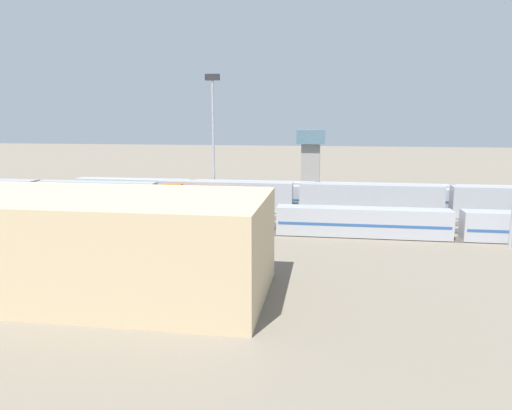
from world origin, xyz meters
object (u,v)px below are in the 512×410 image
at_px(light_mast_0, 213,119).
at_px(train_on_track_0, 317,193).
at_px(train_on_track_4, 94,203).
at_px(control_tower, 311,155).
at_px(train_on_track_1, 222,195).
at_px(train_on_track_5, 188,217).
at_px(train_on_track_2, 370,199).
at_px(train_on_track_3, 188,203).

bearing_deg(light_mast_0, train_on_track_0, 172.72).
distance_m(train_on_track_4, control_tower, 48.71).
xyz_separation_m(train_on_track_1, train_on_track_5, (0.40, 20.00, -0.01)).
bearing_deg(light_mast_0, train_on_track_4, 58.50).
distance_m(train_on_track_2, train_on_track_5, 30.36).
height_order(train_on_track_4, train_on_track_5, train_on_track_4).
xyz_separation_m(train_on_track_0, light_mast_0, (20.47, -2.61, 13.58)).
bearing_deg(train_on_track_4, control_tower, -131.96).
xyz_separation_m(train_on_track_1, train_on_track_0, (-17.18, -5.00, 0.01)).
xyz_separation_m(train_on_track_2, train_on_track_1, (25.99, -5.00, -0.61)).
bearing_deg(light_mast_0, train_on_track_3, 89.70).
bearing_deg(train_on_track_5, control_tower, -110.88).
bearing_deg(train_on_track_1, control_tower, -125.96).
bearing_deg(light_mast_0, train_on_track_5, 95.96).
xyz_separation_m(train_on_track_5, light_mast_0, (2.88, -27.61, 13.60)).
xyz_separation_m(train_on_track_2, train_on_track_0, (8.80, -10.00, -0.60)).
height_order(train_on_track_2, train_on_track_3, same).
relative_size(train_on_track_1, light_mast_0, 4.98).
xyz_separation_m(train_on_track_4, light_mast_0, (-13.86, -22.61, 12.99)).
bearing_deg(train_on_track_2, control_tower, -67.56).
xyz_separation_m(train_on_track_2, light_mast_0, (29.27, -12.61, 12.98)).
distance_m(train_on_track_5, control_tower, 44.27).
distance_m(train_on_track_1, train_on_track_5, 20.00).
bearing_deg(control_tower, train_on_track_4, 48.04).
relative_size(train_on_track_4, train_on_track_0, 0.49).
height_order(train_on_track_1, train_on_track_5, same).
xyz_separation_m(train_on_track_5, control_tower, (-15.65, -41.01, 5.78)).
bearing_deg(train_on_track_1, train_on_track_5, 88.85).
distance_m(train_on_track_2, train_on_track_1, 26.47).
height_order(train_on_track_5, light_mast_0, light_mast_0).
bearing_deg(light_mast_0, train_on_track_2, 156.69).
bearing_deg(train_on_track_4, train_on_track_3, -160.04).
distance_m(train_on_track_0, light_mast_0, 24.70).
bearing_deg(train_on_track_2, train_on_track_0, -48.64).
relative_size(train_on_track_5, light_mast_0, 4.98).
distance_m(train_on_track_1, train_on_track_0, 17.90).
bearing_deg(train_on_track_2, train_on_track_5, 29.61).
bearing_deg(train_on_track_3, train_on_track_4, 19.96).
xyz_separation_m(train_on_track_1, control_tower, (-15.25, -21.01, 5.76)).
distance_m(train_on_track_2, light_mast_0, 34.42).
relative_size(train_on_track_1, train_on_track_0, 1.25).
height_order(train_on_track_4, control_tower, control_tower).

